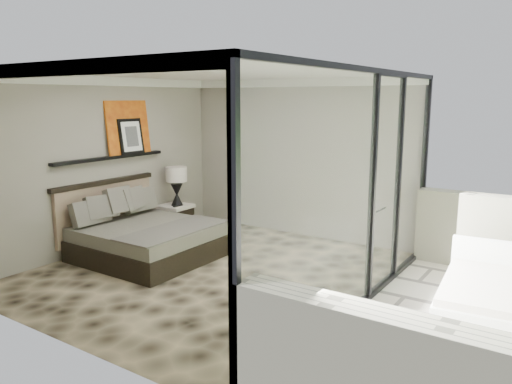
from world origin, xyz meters
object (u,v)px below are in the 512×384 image
Objects in this scene: bed at (144,236)px; lounger at (481,294)px; nightstand at (176,218)px; table_lamp at (176,181)px.

bed is 4.86m from lounger.
nightstand is 0.29× the size of lounger.
bed is at bearing -176.57° from lounger.
table_lamp is at bearing 6.80° from nightstand.
nightstand is 0.74× the size of table_lamp.
bed is 1.48m from nightstand.
lounger is (4.80, 0.76, -0.11)m from bed.
table_lamp is (0.04, -0.00, 0.71)m from nightstand.
table_lamp reaches higher than nightstand.
bed is at bearing -68.24° from table_lamp.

